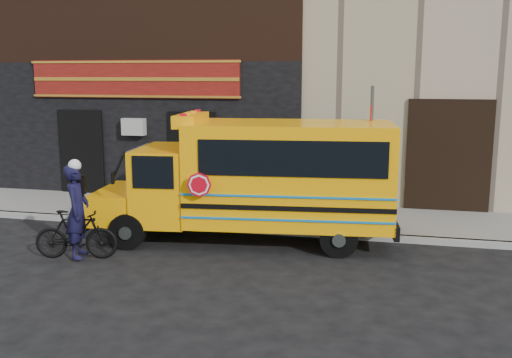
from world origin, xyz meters
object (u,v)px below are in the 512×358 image
at_px(school_bus, 260,177).
at_px(bicycle, 76,235).
at_px(sign_pole, 370,155).
at_px(cyclist, 77,213).

height_order(school_bus, bicycle, school_bus).
distance_m(school_bus, sign_pole, 2.65).
distance_m(bicycle, cyclist, 0.46).
bearing_deg(cyclist, bicycle, 76.80).
xyz_separation_m(sign_pole, bicycle, (-5.86, -3.15, -1.42)).
bearing_deg(bicycle, sign_pole, -72.94).
relative_size(school_bus, cyclist, 3.64).
height_order(bicycle, cyclist, cyclist).
distance_m(school_bus, cyclist, 4.03).
distance_m(sign_pole, bicycle, 6.80).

